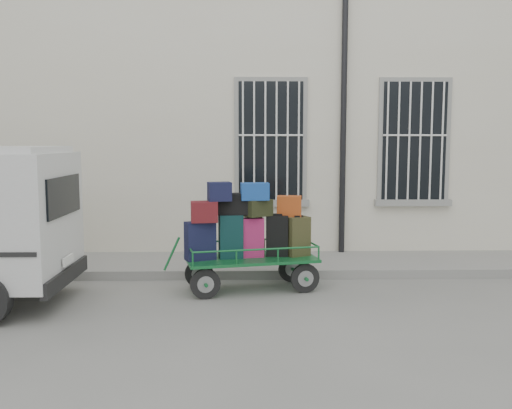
{
  "coord_description": "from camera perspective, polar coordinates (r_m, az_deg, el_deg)",
  "views": [
    {
      "loc": [
        -0.91,
        -7.74,
        2.25
      ],
      "look_at": [
        -0.72,
        1.0,
        1.28
      ],
      "focal_mm": 40.0,
      "sensor_mm": 36.0,
      "label": 1
    }
  ],
  "objects": [
    {
      "name": "ground",
      "position": [
        8.11,
        5.33,
        -9.78
      ],
      "size": [
        80.0,
        80.0,
        0.0
      ],
      "primitive_type": "plane",
      "color": "slate",
      "rests_on": "ground"
    },
    {
      "name": "building",
      "position": [
        13.29,
        2.72,
        9.57
      ],
      "size": [
        24.0,
        5.15,
        6.0
      ],
      "color": "beige",
      "rests_on": "ground"
    },
    {
      "name": "sidewalk",
      "position": [
        10.21,
        3.91,
        -5.96
      ],
      "size": [
        24.0,
        1.7,
        0.15
      ],
      "primitive_type": "cube",
      "color": "gray",
      "rests_on": "ground"
    },
    {
      "name": "luggage_cart",
      "position": [
        8.56,
        -0.9,
        -3.04
      ],
      "size": [
        2.33,
        1.27,
        1.65
      ],
      "rotation": [
        0.0,
        0.0,
        0.21
      ],
      "color": "black",
      "rests_on": "ground"
    }
  ]
}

